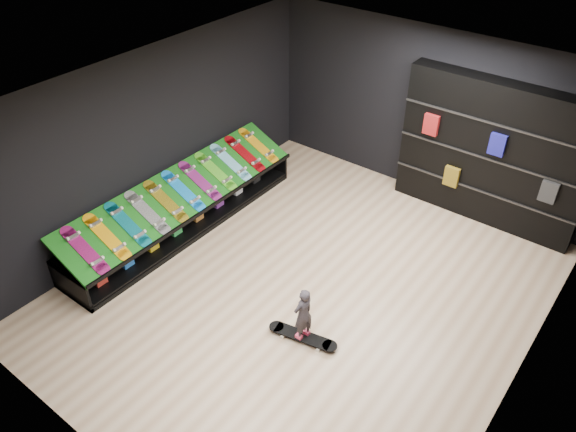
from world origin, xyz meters
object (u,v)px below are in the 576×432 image
Objects in this scene: floor_skateboard at (303,338)px; child at (303,323)px; back_shelving at (492,154)px; display_rack at (184,214)px.

floor_skateboard is 2.00× the size of child.
back_shelving is at bearing 68.00° from floor_skateboard.
child is (3.09, -0.83, 0.08)m from display_rack.
back_shelving is 6.25× the size of child.
display_rack is 9.20× the size of child.
floor_skateboard is at bearing -15.09° from display_rack.
child is at bearing -100.14° from back_shelving.
child is (-0.74, -4.15, -0.89)m from back_shelving.
child is at bearing 0.00° from floor_skateboard.
child is (0.00, 0.00, 0.29)m from floor_skateboard.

